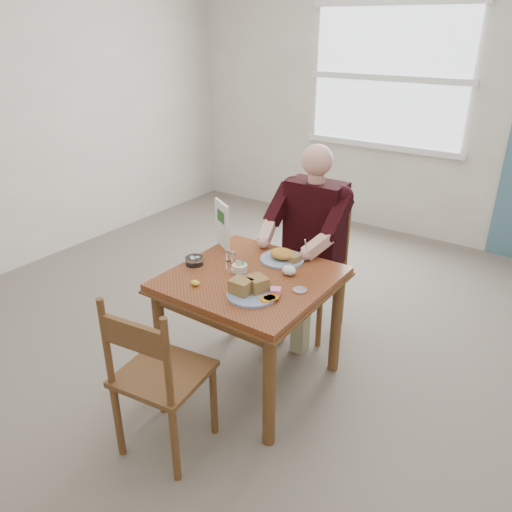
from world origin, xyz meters
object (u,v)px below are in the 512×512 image
Objects in this scene: table at (251,292)px; far_plate at (283,256)px; diner at (310,229)px; near_plate at (252,289)px; chair_far at (314,268)px; chair_near at (158,377)px.

table is 2.75× the size of far_plate.
diner reaches higher than near_plate.
near_plate reaches higher than far_plate.
near_plate is at bearing -82.13° from chair_far.
chair_near is at bearing -91.86° from chair_far.
far_plate is (0.05, -0.51, 0.30)m from chair_far.
near_plate is 0.48m from far_plate.
diner is at bearing 90.00° from table.
chair_near is at bearing -108.32° from near_plate.
far_plate is (0.05, 0.28, 0.14)m from table.
chair_far is 0.60m from far_plate.
near_plate is (0.14, -0.89, -0.03)m from diner.
chair_far reaches higher than near_plate.
chair_far is at bearing 97.87° from near_plate.
diner is at bearing 88.02° from chair_near.
chair_far is 1.00× the size of chair_near.
chair_far is 0.34m from diner.
diner is (0.00, 0.71, 0.17)m from table.
far_plate is at bearing 80.51° from table.
diner is (0.00, -0.09, 0.33)m from chair_far.
chair_far is 3.03× the size of near_plate.
chair_near reaches higher than table.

